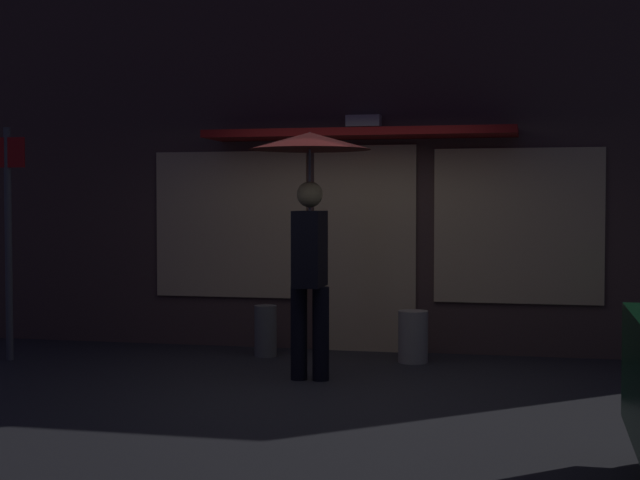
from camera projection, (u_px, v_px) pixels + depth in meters
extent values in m
plane|color=#2D2D33|center=(319.00, 390.00, 8.02)|extent=(18.00, 18.00, 0.00)
cube|color=brown|center=(368.00, 148.00, 10.23)|extent=(9.05, 0.30, 4.36)
cube|color=#F9D199|center=(365.00, 249.00, 10.10)|extent=(1.10, 0.04, 2.20)
cube|color=#F9D199|center=(231.00, 224.00, 10.42)|extent=(1.72, 0.04, 1.60)
cube|color=#F9D199|center=(518.00, 226.00, 9.74)|extent=(1.72, 0.04, 1.60)
cube|color=white|center=(364.00, 121.00, 9.97)|extent=(0.36, 0.16, 0.12)
cube|color=maroon|center=(359.00, 134.00, 9.73)|extent=(3.20, 0.70, 0.08)
cylinder|color=black|center=(321.00, 334.00, 8.45)|extent=(0.15, 0.15, 0.84)
cylinder|color=black|center=(299.00, 333.00, 8.49)|extent=(0.15, 0.15, 0.84)
cube|color=black|center=(310.00, 249.00, 8.44)|extent=(0.25, 0.47, 0.68)
cube|color=silver|center=(296.00, 249.00, 8.47)|extent=(0.02, 0.14, 0.54)
cube|color=navy|center=(296.00, 251.00, 8.47)|extent=(0.03, 0.05, 0.43)
sphere|color=tan|center=(310.00, 194.00, 8.42)|extent=(0.23, 0.23, 0.23)
cylinder|color=slate|center=(310.00, 189.00, 8.42)|extent=(0.02, 0.02, 1.00)
cone|color=#4C0C0C|center=(310.00, 141.00, 8.40)|extent=(1.09, 1.09, 0.15)
cylinder|color=#595B60|center=(9.00, 244.00, 9.51)|extent=(0.07, 0.07, 2.34)
cube|color=red|center=(6.00, 152.00, 9.45)|extent=(0.40, 0.02, 0.30)
cylinder|color=#B2A899|center=(413.00, 337.00, 9.41)|extent=(0.30, 0.30, 0.52)
cylinder|color=slate|center=(266.00, 331.00, 9.79)|extent=(0.23, 0.23, 0.53)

